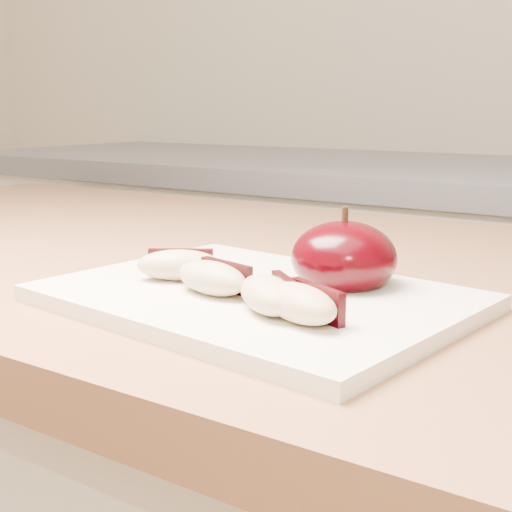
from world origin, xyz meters
The scene contains 6 objects.
cutting_board centered at (0.01, 0.35, 0.91)m, with size 0.29×0.21×0.01m, color silver.
apple_half centered at (0.05, 0.40, 0.93)m, with size 0.10×0.10×0.07m.
apple_wedge_a centered at (-0.06, 0.34, 0.92)m, with size 0.07×0.06×0.02m.
apple_wedge_b centered at (-0.01, 0.33, 0.92)m, with size 0.07×0.04×0.02m.
apple_wedge_c centered at (0.05, 0.31, 0.92)m, with size 0.07×0.06×0.02m.
apple_wedge_d centered at (0.08, 0.30, 0.92)m, with size 0.07×0.05×0.02m.
Camera 1 is at (0.29, -0.06, 1.04)m, focal length 50.00 mm.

